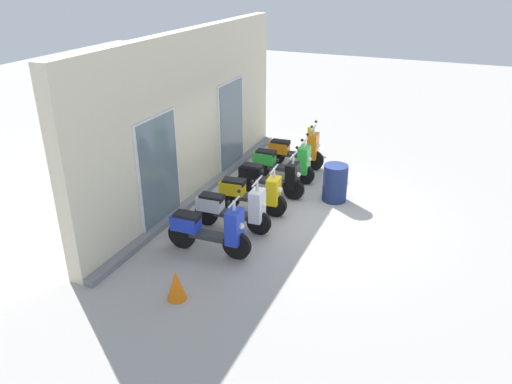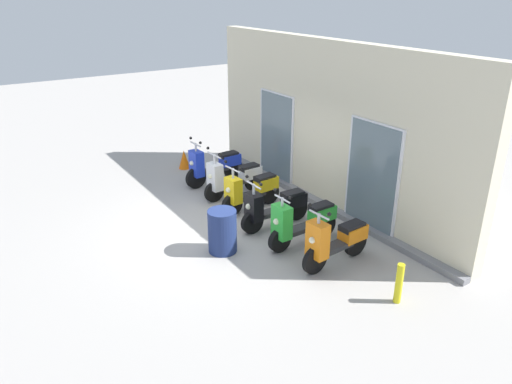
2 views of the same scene
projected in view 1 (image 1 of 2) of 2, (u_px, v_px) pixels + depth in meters
ground_plane at (300, 210)px, 10.96m from camera, size 40.00×40.00×0.00m
storefront_facade at (192, 118)px, 11.14m from camera, size 8.21×0.50×3.69m
scooter_blue at (210, 229)px, 9.16m from camera, size 0.55×1.66×1.28m
scooter_white at (234, 208)px, 9.97m from camera, size 0.61×1.65×1.28m
scooter_yellow at (252, 193)px, 10.68m from camera, size 0.61×1.56×1.21m
scooter_black at (271, 177)px, 11.51m from camera, size 0.58×1.64×1.19m
scooter_green at (284, 163)px, 12.26m from camera, size 0.52×1.63×1.23m
scooter_orange at (296, 150)px, 13.04m from camera, size 0.53×1.57×1.27m
trash_bin at (335, 183)px, 11.27m from camera, size 0.55×0.55×0.85m
curb_bollard at (309, 138)px, 14.33m from camera, size 0.12×0.12×0.70m
traffic_cone at (176, 285)px, 7.99m from camera, size 0.32×0.32×0.52m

